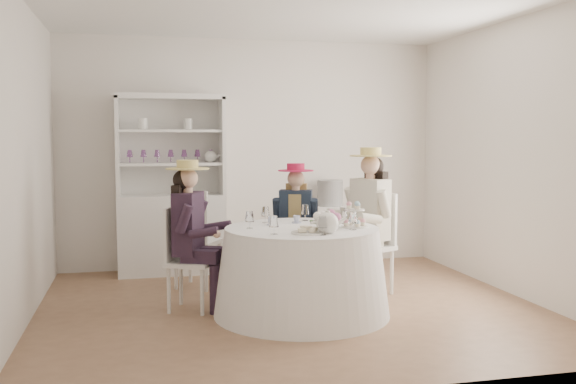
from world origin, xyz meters
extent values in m
plane|color=brown|center=(0.00, 0.00, 0.00)|extent=(4.50, 4.50, 0.00)
plane|color=white|center=(0.00, 0.00, 2.70)|extent=(4.50, 4.50, 0.00)
plane|color=silver|center=(0.00, 2.00, 1.35)|extent=(4.50, 0.00, 4.50)
plane|color=silver|center=(0.00, -2.00, 1.35)|extent=(4.50, 0.00, 4.50)
plane|color=silver|center=(-2.25, 0.00, 1.35)|extent=(0.00, 4.50, 4.50)
plane|color=silver|center=(2.25, 0.00, 1.35)|extent=(0.00, 4.50, 4.50)
cone|color=white|center=(0.04, -0.24, 0.37)|extent=(1.54, 1.54, 0.75)
cylinder|color=white|center=(0.04, -0.24, 0.76)|extent=(1.34, 1.34, 0.02)
cube|color=silver|center=(-0.97, 1.75, 0.45)|extent=(1.28, 0.90, 0.90)
cube|color=silver|center=(-0.97, 1.95, 1.45)|extent=(1.11, 0.53, 1.10)
cube|color=silver|center=(-0.97, 1.75, 2.00)|extent=(1.28, 0.90, 0.06)
cube|color=silver|center=(-1.55, 1.75, 1.45)|extent=(0.22, 0.43, 1.10)
cube|color=silver|center=(-0.39, 1.75, 1.45)|extent=(0.22, 0.43, 1.10)
cube|color=silver|center=(-0.97, 1.75, 1.25)|extent=(1.18, 0.82, 0.03)
cube|color=silver|center=(-0.97, 1.75, 1.62)|extent=(1.18, 0.82, 0.03)
sphere|color=white|center=(-0.52, 1.75, 1.33)|extent=(0.14, 0.14, 0.14)
cube|color=silver|center=(0.91, 1.75, 0.36)|extent=(0.58, 0.58, 0.72)
cylinder|color=black|center=(0.91, 1.75, 0.88)|extent=(0.40, 0.40, 0.31)
cube|color=silver|center=(-0.89, 0.12, 0.43)|extent=(0.51, 0.51, 0.04)
cylinder|color=silver|center=(-0.81, -0.08, 0.21)|extent=(0.03, 0.03, 0.42)
cylinder|color=silver|center=(-0.69, 0.20, 0.21)|extent=(0.03, 0.03, 0.42)
cylinder|color=silver|center=(-1.09, 0.04, 0.21)|extent=(0.03, 0.03, 0.42)
cylinder|color=silver|center=(-0.97, 0.32, 0.21)|extent=(0.03, 0.03, 0.42)
cube|color=silver|center=(-1.05, 0.19, 0.69)|extent=(0.17, 0.34, 0.48)
cube|color=black|center=(-0.91, 0.13, 0.79)|extent=(0.32, 0.39, 0.56)
cube|color=black|center=(-0.82, -0.01, 0.51)|extent=(0.35, 0.25, 0.11)
cylinder|color=black|center=(-0.70, -0.06, 0.22)|extent=(0.10, 0.10, 0.44)
cylinder|color=black|center=(-0.95, -0.07, 0.85)|extent=(0.19, 0.15, 0.26)
cube|color=black|center=(-0.75, 0.15, 0.51)|extent=(0.35, 0.25, 0.11)
cylinder|color=black|center=(-0.63, 0.10, 0.22)|extent=(0.10, 0.10, 0.44)
cylinder|color=black|center=(-0.79, 0.29, 0.85)|extent=(0.19, 0.15, 0.26)
cylinder|color=#D8A889|center=(-0.91, 0.13, 1.08)|extent=(0.09, 0.09, 0.08)
sphere|color=#D8A889|center=(-0.91, 0.13, 1.19)|extent=(0.18, 0.18, 0.18)
sphere|color=black|center=(-0.95, 0.14, 1.17)|extent=(0.18, 0.18, 0.18)
cube|color=black|center=(-0.98, 0.16, 0.95)|extent=(0.16, 0.24, 0.36)
cylinder|color=#D0BB65|center=(-0.91, 0.13, 1.27)|extent=(0.38, 0.38, 0.01)
cylinder|color=#D0BB65|center=(-0.91, 0.13, 1.31)|extent=(0.19, 0.19, 0.08)
cube|color=silver|center=(0.23, 0.74, 0.41)|extent=(0.46, 0.46, 0.04)
cylinder|color=silver|center=(0.04, 0.65, 0.20)|extent=(0.03, 0.03, 0.40)
cylinder|color=silver|center=(0.32, 0.55, 0.20)|extent=(0.03, 0.03, 0.40)
cylinder|color=silver|center=(0.14, 0.92, 0.20)|extent=(0.03, 0.03, 0.40)
cylinder|color=silver|center=(0.42, 0.83, 0.20)|extent=(0.03, 0.03, 0.40)
cube|color=silver|center=(0.28, 0.89, 0.65)|extent=(0.33, 0.14, 0.45)
cube|color=#1A2434|center=(0.24, 0.76, 0.75)|extent=(0.37, 0.28, 0.53)
cube|color=tan|center=(0.24, 0.76, 0.75)|extent=(0.19, 0.23, 0.45)
cube|color=#1A2434|center=(0.12, 0.66, 0.48)|extent=(0.21, 0.33, 0.11)
cylinder|color=#1A2434|center=(0.07, 0.54, 0.21)|extent=(0.09, 0.09, 0.42)
cylinder|color=#1A2434|center=(0.05, 0.78, 0.81)|extent=(0.13, 0.18, 0.25)
cube|color=#1A2434|center=(0.27, 0.61, 0.48)|extent=(0.21, 0.33, 0.11)
cylinder|color=#1A2434|center=(0.23, 0.49, 0.21)|extent=(0.09, 0.09, 0.42)
cylinder|color=#1A2434|center=(0.40, 0.66, 0.81)|extent=(0.13, 0.18, 0.25)
cylinder|color=#D8A889|center=(0.24, 0.76, 1.03)|extent=(0.08, 0.08, 0.07)
sphere|color=#D8A889|center=(0.24, 0.76, 1.13)|extent=(0.17, 0.17, 0.17)
sphere|color=tan|center=(0.25, 0.79, 1.11)|extent=(0.17, 0.17, 0.17)
cube|color=tan|center=(0.26, 0.82, 0.90)|extent=(0.23, 0.14, 0.35)
cylinder|color=#B71B46|center=(0.24, 0.76, 1.21)|extent=(0.36, 0.36, 0.01)
cylinder|color=#B71B46|center=(0.24, 0.76, 1.25)|extent=(0.18, 0.18, 0.07)
cube|color=silver|center=(0.87, 0.32, 0.46)|extent=(0.55, 0.55, 0.04)
cylinder|color=silver|center=(0.65, 0.40, 0.23)|extent=(0.04, 0.04, 0.45)
cylinder|color=silver|center=(0.79, 0.10, 0.23)|extent=(0.04, 0.04, 0.45)
cylinder|color=silver|center=(0.94, 0.54, 0.23)|extent=(0.04, 0.04, 0.45)
cylinder|color=silver|center=(1.09, 0.25, 0.23)|extent=(0.04, 0.04, 0.45)
cube|color=silver|center=(1.03, 0.40, 0.74)|extent=(0.20, 0.36, 0.51)
cube|color=beige|center=(0.89, 0.33, 0.84)|extent=(0.35, 0.42, 0.60)
cube|color=beige|center=(0.72, 0.35, 0.55)|extent=(0.37, 0.27, 0.12)
cylinder|color=beige|center=(0.59, 0.29, 0.24)|extent=(0.10, 0.10, 0.47)
cylinder|color=beige|center=(0.75, 0.50, 0.92)|extent=(0.20, 0.16, 0.28)
cube|color=beige|center=(0.80, 0.18, 0.55)|extent=(0.37, 0.27, 0.12)
cylinder|color=beige|center=(0.67, 0.12, 0.24)|extent=(0.10, 0.10, 0.47)
cylinder|color=beige|center=(0.94, 0.12, 0.92)|extent=(0.20, 0.16, 0.28)
cylinder|color=#D8A889|center=(0.89, 0.33, 1.16)|extent=(0.09, 0.09, 0.08)
sphere|color=#D8A889|center=(0.89, 0.33, 1.28)|extent=(0.20, 0.20, 0.20)
sphere|color=black|center=(0.93, 0.35, 1.26)|extent=(0.20, 0.20, 0.20)
cube|color=black|center=(0.96, 0.37, 1.02)|extent=(0.18, 0.26, 0.39)
cylinder|color=#D0BB65|center=(0.89, 0.33, 1.37)|extent=(0.41, 0.41, 0.01)
cylinder|color=#D0BB65|center=(0.89, 0.33, 1.41)|extent=(0.21, 0.21, 0.08)
cube|color=silver|center=(-0.75, 1.00, 0.47)|extent=(0.57, 0.57, 0.04)
cylinder|color=silver|center=(-0.52, 1.06, 0.23)|extent=(0.04, 0.04, 0.46)
cylinder|color=silver|center=(-0.81, 1.23, 0.23)|extent=(0.04, 0.04, 0.46)
cylinder|color=silver|center=(-0.69, 0.77, 0.23)|extent=(0.04, 0.04, 0.46)
cylinder|color=silver|center=(-0.98, 0.94, 0.23)|extent=(0.04, 0.04, 0.46)
cube|color=silver|center=(-0.84, 0.83, 0.75)|extent=(0.36, 0.23, 0.52)
imported|color=white|center=(-0.18, -0.04, 0.80)|extent=(0.10, 0.10, 0.07)
imported|color=white|center=(0.07, 0.04, 0.80)|extent=(0.08, 0.08, 0.06)
imported|color=white|center=(0.31, -0.08, 0.80)|extent=(0.10, 0.10, 0.06)
imported|color=white|center=(0.24, -0.32, 0.80)|extent=(0.24, 0.24, 0.05)
sphere|color=pink|center=(0.31, -0.32, 0.87)|extent=(0.08, 0.08, 0.08)
sphere|color=white|center=(0.29, -0.28, 0.87)|extent=(0.08, 0.08, 0.08)
sphere|color=pink|center=(0.25, -0.26, 0.87)|extent=(0.08, 0.08, 0.08)
sphere|color=white|center=(0.21, -0.26, 0.87)|extent=(0.08, 0.08, 0.08)
sphere|color=pink|center=(0.18, -0.30, 0.87)|extent=(0.08, 0.08, 0.08)
sphere|color=white|center=(0.18, -0.34, 0.87)|extent=(0.08, 0.08, 0.08)
sphere|color=pink|center=(0.21, -0.38, 0.87)|extent=(0.08, 0.08, 0.08)
sphere|color=white|center=(0.25, -0.39, 0.87)|extent=(0.08, 0.08, 0.08)
sphere|color=pink|center=(0.29, -0.36, 0.87)|extent=(0.08, 0.08, 0.08)
sphere|color=white|center=(0.16, -0.61, 0.85)|extent=(0.19, 0.19, 0.19)
cylinder|color=white|center=(0.28, -0.61, 0.86)|extent=(0.11, 0.03, 0.09)
cylinder|color=white|center=(0.16, -0.61, 0.94)|extent=(0.04, 0.04, 0.02)
cylinder|color=white|center=(0.00, -0.59, 0.78)|extent=(0.27, 0.27, 0.01)
cube|color=beige|center=(-0.05, -0.61, 0.80)|extent=(0.06, 0.04, 0.03)
cube|color=beige|center=(0.00, -0.59, 0.81)|extent=(0.07, 0.06, 0.03)
cube|color=beige|center=(0.06, -0.57, 0.80)|extent=(0.08, 0.07, 0.03)
cube|color=beige|center=(-0.02, -0.55, 0.81)|extent=(0.07, 0.07, 0.03)
cube|color=beige|center=(0.03, -0.63, 0.80)|extent=(0.07, 0.08, 0.03)
cylinder|color=white|center=(0.49, -0.33, 0.77)|extent=(0.23, 0.23, 0.01)
cylinder|color=white|center=(0.49, -0.33, 0.85)|extent=(0.02, 0.02, 0.15)
cylinder|color=white|center=(0.49, -0.33, 0.92)|extent=(0.17, 0.17, 0.01)
camera|label=1|loc=(-1.34, -5.59, 1.56)|focal=40.00mm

